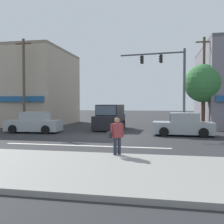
# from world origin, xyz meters

# --- Properties ---
(ground_plane) EXTENTS (120.00, 120.00, 0.00)m
(ground_plane) POSITION_xyz_m (0.00, 0.00, 0.00)
(ground_plane) COLOR #2B2B2D
(lane_marking_stripe) EXTENTS (9.00, 0.24, 0.01)m
(lane_marking_stripe) POSITION_xyz_m (0.00, -3.50, 0.00)
(lane_marking_stripe) COLOR silver
(lane_marking_stripe) RESTS_ON ground
(sidewalk_curb) EXTENTS (40.00, 5.00, 0.16)m
(sidewalk_curb) POSITION_xyz_m (0.00, -8.50, 0.08)
(sidewalk_curb) COLOR gray
(sidewalk_curb) RESTS_ON ground
(building_left_block) EXTENTS (11.26, 9.36, 7.72)m
(building_left_block) POSITION_xyz_m (-11.46, 9.05, 3.86)
(building_left_block) COLOR tan
(building_left_block) RESTS_ON ground
(street_tree) EXTENTS (3.22, 3.22, 5.53)m
(street_tree) POSITION_xyz_m (7.41, 6.46, 3.90)
(street_tree) COLOR #4C3823
(street_tree) RESTS_ON ground
(utility_pole_near_left) EXTENTS (1.40, 0.22, 7.65)m
(utility_pole_near_left) POSITION_xyz_m (-7.50, 3.62, 3.97)
(utility_pole_near_left) COLOR brown
(utility_pole_near_left) RESTS_ON ground
(utility_pole_far_right) EXTENTS (1.40, 0.22, 7.85)m
(utility_pole_far_right) POSITION_xyz_m (7.47, 6.73, 4.07)
(utility_pole_far_right) COLOR brown
(utility_pole_far_right) RESTS_ON ground
(traffic_light_mast) EXTENTS (4.86, 0.77, 6.20)m
(traffic_light_mast) POSITION_xyz_m (4.60, 3.07, 4.18)
(traffic_light_mast) COLOR #47474C
(traffic_light_mast) RESTS_ON ground
(van_crossing_rightbound) EXTENTS (2.18, 4.67, 2.11)m
(van_crossing_rightbound) POSITION_xyz_m (-0.38, 5.18, 1.01)
(van_crossing_rightbound) COLOR black
(van_crossing_rightbound) RESTS_ON ground
(sedan_crossing_leftbound) EXTENTS (4.19, 2.05, 1.58)m
(sedan_crossing_leftbound) POSITION_xyz_m (-5.61, 1.70, 0.71)
(sedan_crossing_leftbound) COLOR #999EA3
(sedan_crossing_leftbound) RESTS_ON ground
(sedan_parked_curbside) EXTENTS (4.14, 1.96, 1.58)m
(sedan_parked_curbside) POSITION_xyz_m (5.44, 1.95, 0.71)
(sedan_parked_curbside) COLOR #999EA3
(sedan_parked_curbside) RESTS_ON ground
(pedestrian_foreground_with_bag) EXTENTS (0.67, 0.47, 1.67)m
(pedestrian_foreground_with_bag) POSITION_xyz_m (2.21, -6.34, 0.95)
(pedestrian_foreground_with_bag) COLOR #232838
(pedestrian_foreground_with_bag) RESTS_ON ground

